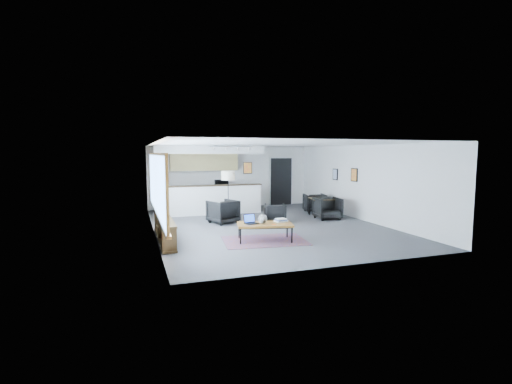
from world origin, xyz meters
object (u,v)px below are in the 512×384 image
object	(u,v)px
laptop	(250,221)
book_stack	(281,220)
ceramic_pot	(263,219)
dining_chair_near	(328,209)
floor_lamp	(228,177)
armchair_right	(275,212)
coffee_table	(265,225)
dining_table	(322,200)
microwave	(222,182)
dining_chair_far	(315,204)
armchair_left	(223,210)

from	to	relation	value
laptop	book_stack	distance (m)	0.86
ceramic_pot	dining_chair_near	distance (m)	4.02
floor_lamp	armchair_right	bearing A→B (deg)	-43.72
coffee_table	dining_table	distance (m)	4.40
microwave	coffee_table	bearing A→B (deg)	-97.85
laptop	dining_chair_near	distance (m)	4.21
ceramic_pot	dining_table	size ratio (longest dim) A/B	0.26
ceramic_pot	dining_chair_far	size ratio (longest dim) A/B	0.35
armchair_left	floor_lamp	distance (m)	1.38
coffee_table	microwave	size ratio (longest dim) A/B	3.08
book_stack	armchair_right	xyz separation A→B (m)	(0.75, 2.31, -0.17)
coffee_table	armchair_right	world-z (taller)	armchair_right
coffee_table	ceramic_pot	distance (m)	0.17
coffee_table	armchair_left	distance (m)	2.85
dining_chair_near	dining_table	bearing A→B (deg)	88.22
dining_chair_near	microwave	world-z (taller)	microwave
coffee_table	ceramic_pot	size ratio (longest dim) A/B	6.49
armchair_left	microwave	world-z (taller)	microwave
microwave	dining_chair_far	bearing A→B (deg)	-39.64
book_stack	coffee_table	bearing A→B (deg)	-171.27
dining_chair_far	armchair_right	bearing A→B (deg)	45.70
dining_chair_far	dining_chair_near	bearing A→B (deg)	91.79
floor_lamp	dining_chair_far	xyz separation A→B (m)	(3.56, 0.22, -1.12)
dining_chair_near	floor_lamp	bearing A→B (deg)	164.15
laptop	microwave	xyz separation A→B (m)	(0.64, 5.95, 0.56)
laptop	dining_chair_far	bearing A→B (deg)	30.08
coffee_table	armchair_right	xyz separation A→B (m)	(1.25, 2.39, -0.09)
armchair_left	coffee_table	bearing A→B (deg)	76.49
laptop	armchair_right	world-z (taller)	laptop
floor_lamp	laptop	bearing A→B (deg)	-94.88
ceramic_pot	book_stack	xyz separation A→B (m)	(0.55, 0.07, -0.08)
laptop	ceramic_pot	world-z (taller)	ceramic_pot
laptop	dining_table	bearing A→B (deg)	23.52
coffee_table	dining_table	xyz separation A→B (m)	(3.29, 2.92, 0.18)
dining_chair_near	microwave	bearing A→B (deg)	134.00
laptop	floor_lamp	bearing A→B (deg)	71.05
book_stack	dining_chair_far	xyz separation A→B (m)	(3.00, 3.78, -0.17)
armchair_right	dining_chair_far	xyz separation A→B (m)	(2.25, 1.47, 0.00)
floor_lamp	dining_table	world-z (taller)	floor_lamp
coffee_table	ceramic_pot	world-z (taller)	ceramic_pot
ceramic_pot	dining_chair_near	xyz separation A→B (m)	(3.27, 2.33, -0.23)
floor_lamp	dining_chair_far	size ratio (longest dim) A/B	2.44
armchair_left	dining_table	size ratio (longest dim) A/B	0.90
floor_lamp	dining_chair_far	distance (m)	3.74
ceramic_pot	book_stack	size ratio (longest dim) A/B	0.70
coffee_table	book_stack	distance (m)	0.51
floor_lamp	dining_chair_near	size ratio (longest dim) A/B	2.33
armchair_right	dining_chair_near	size ratio (longest dim) A/B	0.95
microwave	armchair_left	bearing A→B (deg)	-107.99
laptop	armchair_right	distance (m)	2.79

